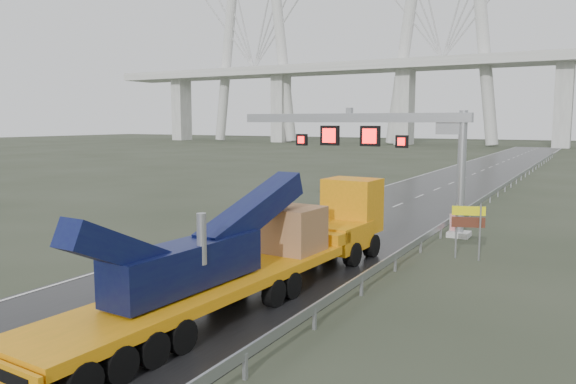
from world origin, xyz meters
The scene contains 7 objects.
ground centered at (0.00, 0.00, 0.00)m, with size 400.00×400.00×0.00m, color #2D3424.
road centered at (0.00, 40.00, 0.01)m, with size 11.00×200.00×0.02m, color black.
guardrail centered at (6.10, 30.00, 0.70)m, with size 0.20×140.00×1.40m, color #94989C, non-canonical shape.
sign_gantry centered at (2.10, 17.99, 5.61)m, with size 14.90×1.20×7.42m.
heavy_haul_truck centered at (2.68, 4.36, 1.77)m, with size 3.87×19.53×4.56m.
exit_sign_pair centered at (8.42, 12.76, 1.85)m, with size 1.49×0.54×2.64m.
striped_barrier centered at (6.63, 18.39, 0.61)m, with size 0.72×0.39×1.22m, color red.
Camera 1 is at (13.74, -14.43, 6.61)m, focal length 35.00 mm.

